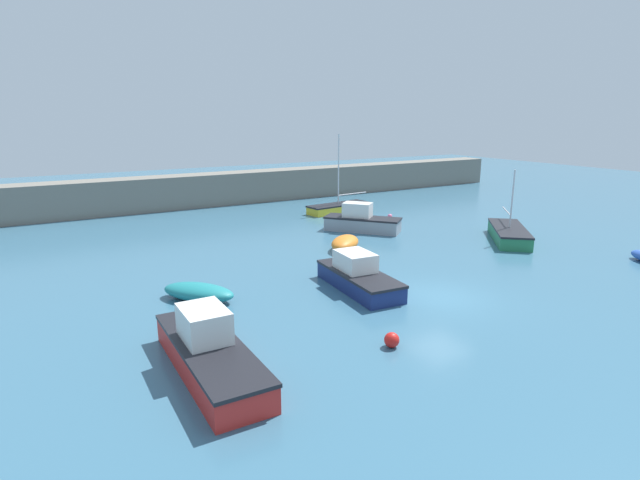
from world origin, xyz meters
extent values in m
cube|color=#38667F|center=(0.00, 0.00, -0.10)|extent=(120.00, 120.00, 0.20)
cube|color=slate|center=(0.00, 27.76, 1.40)|extent=(62.79, 2.62, 2.79)
ellipsoid|color=orange|center=(0.70, 8.86, 0.42)|extent=(3.09, 3.00, 0.84)
ellipsoid|color=teal|center=(-9.37, 5.06, 0.37)|extent=(3.27, 3.53, 0.73)
cube|color=yellow|center=(6.67, 19.05, 0.30)|extent=(5.51, 2.23, 0.60)
cube|color=black|center=(6.67, 19.05, 0.66)|extent=(5.62, 2.28, 0.12)
cylinder|color=silver|center=(6.67, 19.05, 3.48)|extent=(0.11, 0.11, 5.77)
cylinder|color=silver|center=(8.18, 19.23, 1.40)|extent=(3.04, 0.45, 0.09)
cube|color=navy|center=(-2.55, 2.70, 0.36)|extent=(2.20, 5.22, 0.72)
cube|color=black|center=(-2.55, 2.70, 0.78)|extent=(2.25, 5.32, 0.12)
cube|color=silver|center=(-2.52, 3.08, 1.20)|extent=(1.56, 2.00, 0.96)
cube|color=red|center=(-10.93, -1.30, 0.42)|extent=(1.87, 6.33, 0.83)
cube|color=black|center=(-10.93, -1.30, 0.89)|extent=(1.91, 6.45, 0.12)
cube|color=silver|center=(-10.92, -0.83, 1.40)|extent=(1.34, 1.83, 1.14)
cube|color=#287A4C|center=(10.97, 5.43, 0.38)|extent=(5.09, 5.43, 0.76)
cube|color=black|center=(10.97, 5.43, 0.82)|extent=(5.19, 5.53, 0.12)
cylinder|color=silver|center=(10.97, 5.43, 2.65)|extent=(0.10, 0.10, 3.79)
cylinder|color=silver|center=(12.00, 6.60, 1.63)|extent=(2.11, 2.38, 0.08)
cube|color=gray|center=(4.43, 12.37, 0.43)|extent=(4.56, 5.00, 0.86)
cube|color=black|center=(4.43, 12.37, 0.92)|extent=(4.65, 5.10, 0.12)
cube|color=silver|center=(4.18, 12.66, 1.42)|extent=(2.14, 2.23, 1.10)
sphere|color=red|center=(-4.95, -2.77, 0.27)|extent=(0.54, 0.54, 0.54)
sphere|color=#EA668C|center=(8.75, 14.83, 0.18)|extent=(0.36, 0.36, 0.36)
camera|label=1|loc=(-15.12, -15.24, 7.84)|focal=28.00mm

